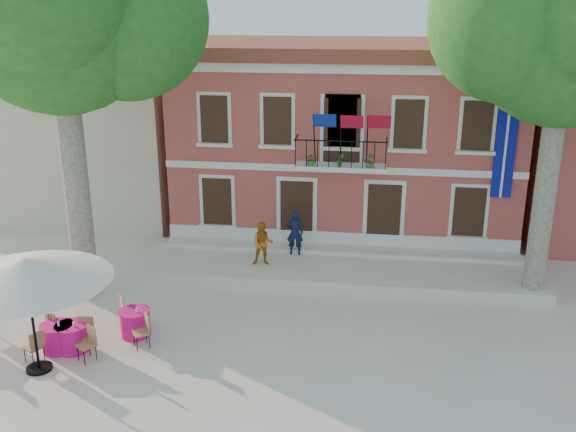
# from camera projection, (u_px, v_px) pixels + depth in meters

# --- Properties ---
(ground) EXTENTS (90.00, 90.00, 0.00)m
(ground) POSITION_uv_depth(u_px,v_px,m) (258.00, 327.00, 18.69)
(ground) COLOR beige
(ground) RESTS_ON ground
(main_building) EXTENTS (13.50, 9.59, 7.50)m
(main_building) POSITION_uv_depth(u_px,v_px,m) (347.00, 134.00, 26.61)
(main_building) COLOR #BB4346
(main_building) RESTS_ON ground
(neighbor_west) EXTENTS (9.40, 9.40, 6.40)m
(neighbor_west) POSITION_uv_depth(u_px,v_px,m) (95.00, 135.00, 29.22)
(neighbor_west) COLOR beige
(neighbor_west) RESTS_ON ground
(terrace) EXTENTS (14.00, 3.40, 0.30)m
(terrace) POSITION_uv_depth(u_px,v_px,m) (336.00, 267.00, 22.52)
(terrace) COLOR silver
(terrace) RESTS_ON ground
(plane_tree_west) EXTENTS (6.06, 6.06, 11.90)m
(plane_tree_west) POSITION_uv_depth(u_px,v_px,m) (57.00, 11.00, 18.09)
(plane_tree_west) COLOR #A59E84
(plane_tree_west) RESTS_ON ground
(plane_tree_east) EXTENTS (5.70, 5.70, 11.20)m
(plane_tree_east) POSITION_uv_depth(u_px,v_px,m) (567.00, 29.00, 18.09)
(plane_tree_east) COLOR #A59E84
(plane_tree_east) RESTS_ON ground
(patio_umbrella) EXTENTS (4.18, 4.18, 3.10)m
(patio_umbrella) POSITION_uv_depth(u_px,v_px,m) (25.00, 270.00, 15.67)
(patio_umbrella) COLOR black
(patio_umbrella) RESTS_ON ground
(pedestrian_navy) EXTENTS (0.62, 0.42, 1.65)m
(pedestrian_navy) POSITION_uv_depth(u_px,v_px,m) (295.00, 233.00, 23.05)
(pedestrian_navy) COLOR black
(pedestrian_navy) RESTS_ON terrace
(pedestrian_orange) EXTENTS (0.83, 0.69, 1.55)m
(pedestrian_orange) POSITION_uv_depth(u_px,v_px,m) (263.00, 243.00, 22.16)
(pedestrian_orange) COLOR orange
(pedestrian_orange) RESTS_ON terrace
(cafe_table_0) EXTENTS (1.40, 1.84, 0.95)m
(cafe_table_0) POSITION_uv_depth(u_px,v_px,m) (135.00, 322.00, 18.14)
(cafe_table_0) COLOR #EA1667
(cafe_table_0) RESTS_ON ground
(cafe_table_1) EXTENTS (1.69, 1.87, 0.95)m
(cafe_table_1) POSITION_uv_depth(u_px,v_px,m) (58.00, 336.00, 17.35)
(cafe_table_1) COLOR #EA1667
(cafe_table_1) RESTS_ON ground
(cafe_table_3) EXTENTS (1.79, 1.49, 0.95)m
(cafe_table_3) POSITION_uv_depth(u_px,v_px,m) (72.00, 336.00, 17.35)
(cafe_table_3) COLOR #EA1667
(cafe_table_3) RESTS_ON ground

